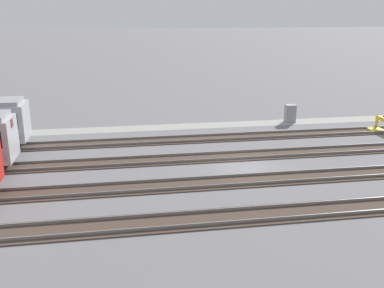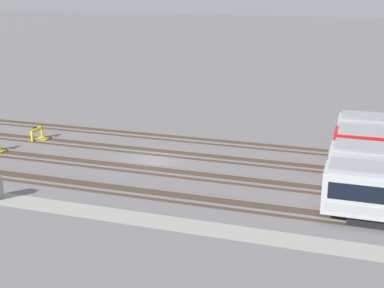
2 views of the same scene
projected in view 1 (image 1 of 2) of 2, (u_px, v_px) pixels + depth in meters
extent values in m
plane|color=slate|center=(245.00, 168.00, 29.41)|extent=(400.00, 400.00, 0.00)
cube|color=#9E9E93|center=(211.00, 125.00, 39.92)|extent=(54.00, 2.00, 0.01)
cube|color=#47382D|center=(221.00, 138.00, 35.97)|extent=(90.00, 2.24, 0.06)
cube|color=slate|center=(223.00, 139.00, 35.27)|extent=(90.00, 0.07, 0.15)
cube|color=slate|center=(219.00, 134.00, 36.62)|extent=(90.00, 0.07, 0.15)
cube|color=#47382D|center=(236.00, 156.00, 31.59)|extent=(90.00, 2.24, 0.06)
cube|color=slate|center=(239.00, 158.00, 30.89)|extent=(90.00, 0.07, 0.15)
cube|color=slate|center=(234.00, 152.00, 32.24)|extent=(90.00, 0.07, 0.15)
cube|color=#47382D|center=(256.00, 180.00, 27.21)|extent=(90.00, 2.24, 0.06)
cube|color=slate|center=(259.00, 183.00, 26.51)|extent=(90.00, 0.07, 0.15)
cube|color=slate|center=(252.00, 174.00, 27.86)|extent=(90.00, 0.07, 0.15)
cube|color=#47382D|center=(283.00, 213.00, 22.83)|extent=(90.00, 2.24, 0.06)
cube|color=slate|center=(288.00, 218.00, 22.13)|extent=(90.00, 0.07, 0.15)
cube|color=slate|center=(278.00, 206.00, 23.48)|extent=(90.00, 0.07, 0.15)
cube|color=red|center=(11.00, 123.00, 28.34)|extent=(0.09, 0.70, 0.56)
cube|color=red|center=(25.00, 108.00, 32.71)|extent=(0.08, 0.70, 0.56)
cube|color=yellow|center=(377.00, 122.00, 38.87)|extent=(0.18, 0.18, 1.15)
cube|color=yellow|center=(383.00, 119.00, 37.89)|extent=(0.24, 2.00, 0.30)
cube|color=yellow|center=(376.00, 130.00, 38.07)|extent=(1.10, 1.08, 0.18)
cube|color=gray|center=(290.00, 113.00, 40.86)|extent=(0.90, 0.70, 1.60)
cube|color=#333338|center=(289.00, 110.00, 41.13)|extent=(0.70, 0.04, 0.36)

